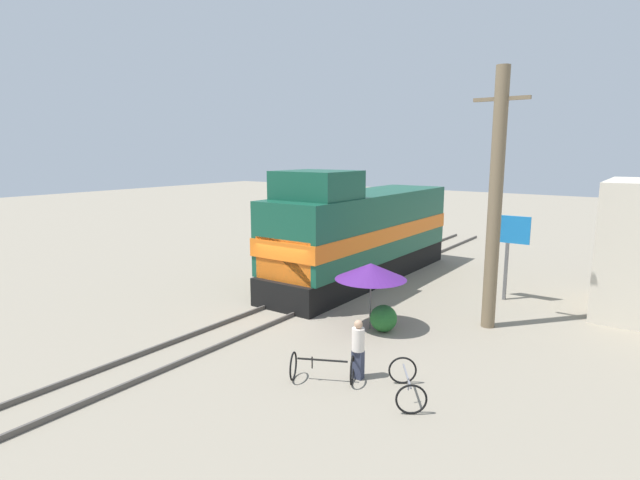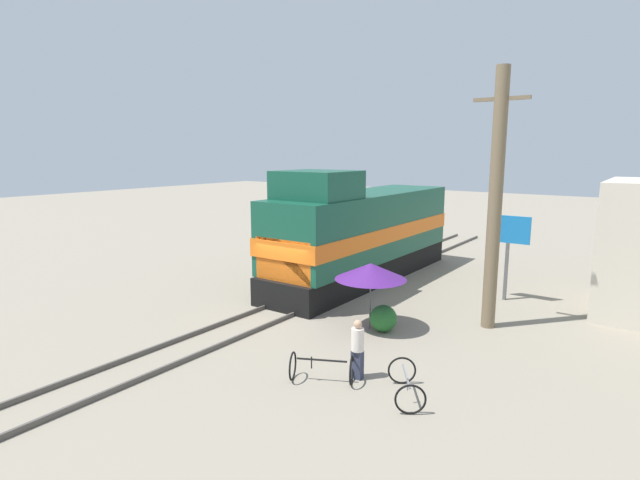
# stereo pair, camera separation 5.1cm
# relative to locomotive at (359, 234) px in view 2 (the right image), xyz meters

# --- Properties ---
(ground_plane) EXTENTS (120.00, 120.00, 0.00)m
(ground_plane) POSITION_rel_locomotive_xyz_m (0.00, -5.07, -2.21)
(ground_plane) COLOR gray
(rail_near) EXTENTS (0.08, 39.85, 0.15)m
(rail_near) POSITION_rel_locomotive_xyz_m (-0.72, -5.07, -2.14)
(rail_near) COLOR #4C4742
(rail_near) RESTS_ON ground_plane
(rail_far) EXTENTS (0.08, 39.85, 0.15)m
(rail_far) POSITION_rel_locomotive_xyz_m (0.72, -5.07, -2.14)
(rail_far) COLOR #4C4742
(rail_far) RESTS_ON ground_plane
(locomotive) EXTENTS (3.14, 12.41, 5.22)m
(locomotive) POSITION_rel_locomotive_xyz_m (0.00, 0.00, 0.00)
(locomotive) COLOR black
(locomotive) RESTS_ON ground_plane
(utility_pole) EXTENTS (1.80, 0.45, 8.69)m
(utility_pole) POSITION_rel_locomotive_xyz_m (6.89, -2.80, 2.18)
(utility_pole) COLOR #726047
(utility_pole) RESTS_ON ground_plane
(vendor_umbrella) EXTENTS (2.42, 2.42, 2.29)m
(vendor_umbrella) POSITION_rel_locomotive_xyz_m (3.66, -5.35, -0.20)
(vendor_umbrella) COLOR #4C4C4C
(vendor_umbrella) RESTS_ON ground_plane
(billboard_sign) EXTENTS (1.66, 0.12, 3.46)m
(billboard_sign) POSITION_rel_locomotive_xyz_m (6.45, 0.81, 0.37)
(billboard_sign) COLOR #595959
(billboard_sign) RESTS_ON ground_plane
(shrub_cluster) EXTENTS (0.91, 0.91, 0.91)m
(shrub_cluster) POSITION_rel_locomotive_xyz_m (4.16, -5.32, -1.76)
(shrub_cluster) COLOR #236028
(shrub_cluster) RESTS_ON ground_plane
(person_bystander) EXTENTS (0.34, 0.34, 1.63)m
(person_bystander) POSITION_rel_locomotive_xyz_m (5.28, -8.85, -1.34)
(person_bystander) COLOR #2D3347
(person_bystander) RESTS_ON ground_plane
(bicycle) EXTENTS (1.50, 1.74, 0.74)m
(bicycle) POSITION_rel_locomotive_xyz_m (6.82, -9.10, -1.84)
(bicycle) COLOR black
(bicycle) RESTS_ON ground_plane
(bicycle_spare) EXTENTS (1.79, 1.39, 0.76)m
(bicycle_spare) POSITION_rel_locomotive_xyz_m (4.63, -9.57, -1.82)
(bicycle_spare) COLOR black
(bicycle_spare) RESTS_ON ground_plane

